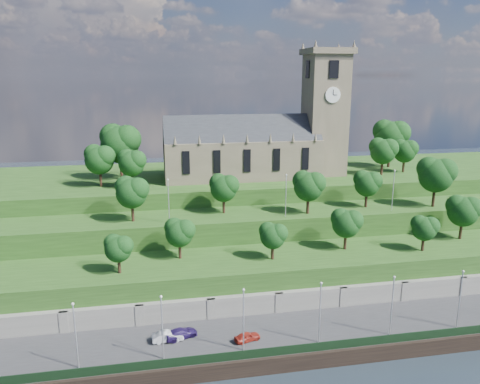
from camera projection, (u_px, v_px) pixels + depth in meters
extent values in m
plane|color=#1C242D|center=(340.00, 365.00, 59.47)|extent=(320.00, 320.00, 0.00)
cube|color=#2D2D30|center=(323.00, 333.00, 64.95)|extent=(160.00, 12.00, 2.00)
cube|color=black|center=(340.00, 358.00, 59.15)|extent=(160.00, 0.50, 2.20)
cube|color=black|center=(339.00, 344.00, 59.41)|extent=(160.00, 0.10, 1.20)
cube|color=slate|center=(310.00, 303.00, 70.30)|extent=(160.00, 2.00, 5.00)
cube|color=slate|center=(65.00, 329.00, 63.28)|extent=(1.20, 0.60, 5.00)
cube|color=slate|center=(140.00, 322.00, 65.07)|extent=(1.20, 0.60, 5.00)
cube|color=slate|center=(211.00, 315.00, 66.86)|extent=(1.20, 0.60, 5.00)
cube|color=slate|center=(279.00, 309.00, 68.65)|extent=(1.20, 0.60, 5.00)
cube|color=slate|center=(343.00, 303.00, 70.43)|extent=(1.20, 0.60, 5.00)
cube|color=slate|center=(404.00, 297.00, 72.22)|extent=(1.20, 0.60, 5.00)
cube|color=slate|center=(462.00, 292.00, 74.01)|extent=(1.20, 0.60, 5.00)
cube|color=#214617|center=(298.00, 278.00, 75.66)|extent=(160.00, 12.00, 8.00)
cube|color=#214617|center=(280.00, 243.00, 85.66)|extent=(160.00, 10.00, 12.00)
cube|color=#214617|center=(255.00, 205.00, 105.32)|extent=(160.00, 32.00, 15.00)
cube|color=brown|center=(241.00, 158.00, 98.00)|extent=(32.00, 12.00, 8.00)
cube|color=#212428|center=(241.00, 139.00, 97.03)|extent=(32.00, 10.18, 10.18)
cone|color=brown|center=(175.00, 140.00, 88.59)|extent=(0.70, 0.70, 1.80)
cone|color=brown|center=(199.00, 140.00, 89.43)|extent=(0.70, 0.70, 1.80)
cone|color=brown|center=(223.00, 139.00, 90.26)|extent=(0.70, 0.70, 1.80)
cone|color=brown|center=(247.00, 138.00, 91.09)|extent=(0.70, 0.70, 1.80)
cone|color=brown|center=(270.00, 138.00, 91.93)|extent=(0.70, 0.70, 1.80)
cone|color=brown|center=(293.00, 137.00, 92.76)|extent=(0.70, 0.70, 1.80)
cone|color=brown|center=(316.00, 137.00, 93.60)|extent=(0.70, 0.70, 1.80)
cube|color=black|center=(186.00, 163.00, 89.94)|extent=(1.40, 0.25, 4.50)
cube|color=black|center=(217.00, 162.00, 91.01)|extent=(1.40, 0.25, 4.50)
cube|color=black|center=(247.00, 161.00, 92.09)|extent=(1.40, 0.25, 4.50)
cube|color=black|center=(277.00, 160.00, 93.16)|extent=(1.40, 0.25, 4.50)
cube|color=black|center=(305.00, 159.00, 94.23)|extent=(1.40, 0.25, 4.50)
cube|color=brown|center=(325.00, 116.00, 99.16)|extent=(8.00, 8.00, 25.00)
cube|color=brown|center=(327.00, 51.00, 95.98)|extent=(9.20, 9.20, 1.20)
cone|color=brown|center=(316.00, 44.00, 91.16)|extent=(0.80, 0.80, 1.60)
cone|color=brown|center=(303.00, 46.00, 98.79)|extent=(0.80, 0.80, 1.60)
cone|color=brown|center=(354.00, 44.00, 92.59)|extent=(0.80, 0.80, 1.60)
cone|color=brown|center=(339.00, 47.00, 100.22)|extent=(0.80, 0.80, 1.60)
cube|color=black|center=(334.00, 69.00, 92.96)|extent=(2.00, 0.25, 3.50)
cube|color=black|center=(320.00, 70.00, 100.74)|extent=(2.00, 0.25, 3.50)
cube|color=black|center=(308.00, 69.00, 96.12)|extent=(0.25, 2.00, 3.50)
cube|color=black|center=(345.00, 70.00, 97.58)|extent=(0.25, 2.00, 3.50)
cylinder|color=white|center=(333.00, 95.00, 94.14)|extent=(3.20, 0.30, 3.20)
cylinder|color=white|center=(344.00, 94.00, 98.80)|extent=(0.30, 3.20, 3.20)
cube|color=black|center=(333.00, 92.00, 93.85)|extent=(0.12, 0.05, 1.10)
cube|color=black|center=(335.00, 95.00, 94.04)|extent=(0.80, 0.05, 0.12)
cylinder|color=black|center=(119.00, 265.00, 67.53)|extent=(0.47, 0.47, 2.50)
sphere|color=black|center=(118.00, 249.00, 66.94)|extent=(3.90, 3.90, 3.90)
sphere|color=black|center=(123.00, 246.00, 66.57)|extent=(2.92, 2.92, 2.92)
sphere|color=black|center=(113.00, 243.00, 67.10)|extent=(2.73, 2.73, 2.73)
cylinder|color=black|center=(180.00, 250.00, 72.91)|extent=(0.48, 0.48, 2.80)
sphere|color=black|center=(179.00, 233.00, 72.26)|extent=(4.35, 4.35, 4.35)
sphere|color=black|center=(185.00, 230.00, 71.84)|extent=(3.26, 3.26, 3.26)
sphere|color=black|center=(174.00, 227.00, 72.43)|extent=(3.04, 3.04, 3.04)
cylinder|color=black|center=(272.00, 251.00, 72.61)|extent=(0.47, 0.47, 2.55)
sphere|color=black|center=(273.00, 236.00, 72.01)|extent=(3.96, 3.96, 3.96)
sphere|color=black|center=(278.00, 233.00, 71.63)|extent=(2.97, 2.97, 2.97)
sphere|color=black|center=(268.00, 231.00, 72.17)|extent=(2.77, 2.77, 2.77)
cylinder|color=black|center=(345.00, 241.00, 76.76)|extent=(0.49, 0.49, 2.95)
sphere|color=black|center=(346.00, 224.00, 76.07)|extent=(4.59, 4.59, 4.59)
sphere|color=black|center=(353.00, 220.00, 75.63)|extent=(3.44, 3.44, 3.44)
sphere|color=black|center=(340.00, 218.00, 76.25)|extent=(3.21, 3.21, 3.21)
cylinder|color=black|center=(423.00, 243.00, 76.13)|extent=(0.47, 0.47, 2.54)
sphere|color=black|center=(424.00, 229.00, 75.53)|extent=(3.96, 3.96, 3.96)
sphere|color=black|center=(431.00, 226.00, 75.15)|extent=(2.97, 2.97, 2.97)
sphere|color=black|center=(419.00, 223.00, 75.69)|extent=(2.77, 2.77, 2.77)
cylinder|color=black|center=(461.00, 230.00, 81.57)|extent=(0.51, 0.51, 3.36)
sphere|color=black|center=(463.00, 212.00, 80.78)|extent=(5.23, 5.23, 5.23)
sphere|color=black|center=(471.00, 208.00, 80.28)|extent=(3.92, 3.92, 3.92)
sphere|color=black|center=(457.00, 205.00, 80.99)|extent=(3.66, 3.66, 3.66)
cylinder|color=black|center=(133.00, 212.00, 78.21)|extent=(0.51, 0.51, 3.33)
sphere|color=black|center=(132.00, 193.00, 77.43)|extent=(5.18, 5.18, 5.18)
sphere|color=black|center=(138.00, 189.00, 76.93)|extent=(3.88, 3.88, 3.88)
sphere|color=black|center=(126.00, 186.00, 77.63)|extent=(3.63, 3.63, 3.63)
cylinder|color=black|center=(224.00, 205.00, 82.96)|extent=(0.50, 0.50, 3.05)
sphere|color=black|center=(224.00, 189.00, 82.25)|extent=(4.75, 4.75, 4.75)
sphere|color=black|center=(229.00, 185.00, 81.79)|extent=(3.56, 3.56, 3.56)
sphere|color=black|center=(218.00, 183.00, 82.43)|extent=(3.33, 3.33, 3.33)
cylinder|color=black|center=(308.00, 204.00, 82.68)|extent=(0.51, 0.51, 3.31)
sphere|color=black|center=(308.00, 187.00, 81.90)|extent=(5.15, 5.15, 5.15)
sphere|color=black|center=(315.00, 183.00, 81.41)|extent=(3.86, 3.86, 3.86)
sphere|color=black|center=(303.00, 180.00, 82.11)|extent=(3.61, 3.61, 3.61)
cylinder|color=black|center=(366.00, 199.00, 86.78)|extent=(0.49, 0.49, 2.97)
sphere|color=black|center=(367.00, 184.00, 86.08)|extent=(4.62, 4.62, 4.62)
sphere|color=black|center=(373.00, 181.00, 85.64)|extent=(3.46, 3.46, 3.46)
sphere|color=black|center=(362.00, 179.00, 86.26)|extent=(3.23, 3.23, 3.23)
cylinder|color=black|center=(434.00, 196.00, 86.98)|extent=(0.54, 0.54, 4.02)
sphere|color=black|center=(436.00, 176.00, 86.03)|extent=(6.25, 6.25, 6.25)
sphere|color=black|center=(445.00, 171.00, 85.43)|extent=(4.69, 4.69, 4.69)
sphere|color=black|center=(429.00, 168.00, 86.28)|extent=(4.38, 4.38, 4.38)
cylinder|color=black|center=(101.00, 178.00, 89.68)|extent=(0.52, 0.52, 3.51)
sphere|color=black|center=(99.00, 160.00, 88.85)|extent=(5.47, 5.47, 5.47)
sphere|color=black|center=(105.00, 156.00, 88.33)|extent=(4.10, 4.10, 4.10)
sphere|color=black|center=(94.00, 154.00, 89.07)|extent=(3.83, 3.83, 3.83)
cylinder|color=black|center=(121.00, 168.00, 95.86)|extent=(0.58, 0.58, 4.91)
sphere|color=black|center=(120.00, 145.00, 94.71)|extent=(7.64, 7.64, 7.64)
sphere|color=black|center=(127.00, 139.00, 93.98)|extent=(5.73, 5.73, 5.73)
sphere|color=black|center=(113.00, 137.00, 95.01)|extent=(5.35, 5.35, 5.35)
cylinder|color=black|center=(132.00, 179.00, 88.89)|extent=(0.50, 0.50, 3.17)
sphere|color=black|center=(132.00, 164.00, 88.15)|extent=(4.93, 4.93, 4.93)
sphere|color=black|center=(137.00, 160.00, 87.67)|extent=(3.70, 3.70, 3.70)
sphere|color=black|center=(127.00, 158.00, 88.34)|extent=(3.45, 3.45, 3.45)
cylinder|color=black|center=(382.00, 167.00, 100.09)|extent=(0.51, 0.51, 3.46)
sphere|color=black|center=(383.00, 152.00, 99.27)|extent=(5.39, 5.39, 5.39)
sphere|color=black|center=(389.00, 148.00, 98.76)|extent=(4.04, 4.04, 4.04)
sphere|color=black|center=(378.00, 146.00, 99.49)|extent=(3.77, 3.77, 3.77)
cylinder|color=black|center=(389.00, 157.00, 108.60)|extent=(0.57, 0.57, 4.75)
sphere|color=black|center=(391.00, 137.00, 107.49)|extent=(7.39, 7.39, 7.39)
sphere|color=black|center=(399.00, 133.00, 106.78)|extent=(5.54, 5.54, 5.54)
sphere|color=black|center=(384.00, 131.00, 107.78)|extent=(5.17, 5.17, 5.17)
cylinder|color=black|center=(403.00, 165.00, 103.14)|extent=(0.50, 0.50, 3.14)
sphere|color=black|center=(405.00, 152.00, 102.40)|extent=(4.89, 4.89, 4.89)
sphere|color=black|center=(410.00, 148.00, 101.93)|extent=(3.67, 3.67, 3.67)
sphere|color=black|center=(400.00, 147.00, 102.59)|extent=(3.42, 3.42, 3.42)
cylinder|color=#B2B2B7|center=(76.00, 337.00, 54.65)|extent=(0.16, 0.16, 8.22)
sphere|color=silver|center=(73.00, 304.00, 53.62)|extent=(0.36, 0.36, 0.36)
cylinder|color=#B2B2B7|center=(162.00, 329.00, 56.44)|extent=(0.16, 0.16, 8.22)
sphere|color=silver|center=(161.00, 297.00, 55.41)|extent=(0.36, 0.36, 0.36)
cylinder|color=#B2B2B7|center=(243.00, 321.00, 58.22)|extent=(0.16, 0.16, 8.22)
sphere|color=silver|center=(244.00, 290.00, 57.20)|extent=(0.36, 0.36, 0.36)
cylinder|color=#B2B2B7|center=(320.00, 314.00, 60.01)|extent=(0.16, 0.16, 8.22)
sphere|color=silver|center=(321.00, 283.00, 58.98)|extent=(0.36, 0.36, 0.36)
cylinder|color=#B2B2B7|center=(392.00, 307.00, 61.80)|extent=(0.16, 0.16, 8.22)
sphere|color=silver|center=(394.00, 277.00, 60.77)|extent=(0.36, 0.36, 0.36)
cylinder|color=#B2B2B7|center=(460.00, 300.00, 63.59)|extent=(0.16, 0.16, 8.22)
sphere|color=silver|center=(463.00, 271.00, 62.56)|extent=(0.36, 0.36, 0.36)
cylinder|color=#B2B2B7|center=(169.00, 202.00, 76.89)|extent=(0.16, 0.16, 7.23)
sphere|color=silver|center=(168.00, 180.00, 75.99)|extent=(0.36, 0.36, 0.36)
cylinder|color=#B2B2B7|center=(286.00, 196.00, 80.47)|extent=(0.16, 0.16, 7.23)
sphere|color=silver|center=(286.00, 175.00, 79.56)|extent=(0.36, 0.36, 0.36)
cylinder|color=#B2B2B7|center=(393.00, 191.00, 84.04)|extent=(0.16, 0.16, 7.23)
sphere|color=silver|center=(395.00, 171.00, 83.14)|extent=(0.36, 0.36, 0.36)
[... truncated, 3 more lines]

